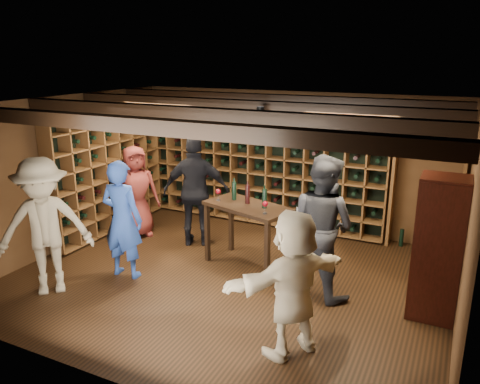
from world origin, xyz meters
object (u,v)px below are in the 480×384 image
at_px(man_grey_suit, 322,226).
at_px(guest_khaki, 44,227).
at_px(tasting_table, 248,213).
at_px(man_blue_shirt, 122,220).
at_px(display_cabinet, 437,251).
at_px(guest_beige, 293,284).
at_px(guest_woman_black, 196,192).
at_px(guest_red_floral, 136,192).

bearing_deg(man_grey_suit, guest_khaki, 48.04).
distance_m(man_grey_suit, tasting_table, 1.27).
relative_size(man_blue_shirt, guest_khaki, 0.92).
relative_size(display_cabinet, man_blue_shirt, 1.01).
bearing_deg(guest_beige, display_cabinet, 172.29).
distance_m(guest_woman_black, guest_khaki, 2.49).
xyz_separation_m(guest_red_floral, tasting_table, (2.30, -0.31, 0.04)).
bearing_deg(man_blue_shirt, guest_woman_black, -107.56).
bearing_deg(man_blue_shirt, man_grey_suit, -169.10).
distance_m(display_cabinet, man_grey_suit, 1.42).
distance_m(man_grey_suit, guest_woman_black, 2.47).
bearing_deg(guest_khaki, man_grey_suit, -19.75).
bearing_deg(guest_beige, guest_red_floral, -85.52).
bearing_deg(guest_khaki, guest_red_floral, 50.46).
relative_size(display_cabinet, guest_khaki, 0.94).
bearing_deg(guest_red_floral, man_grey_suit, -65.09).
bearing_deg(guest_red_floral, guest_beige, -84.52).
height_order(man_blue_shirt, guest_red_floral, man_blue_shirt).
xyz_separation_m(display_cabinet, guest_red_floral, (-4.94, 0.61, -0.04)).
xyz_separation_m(man_grey_suit, tasting_table, (-1.23, 0.32, -0.10)).
bearing_deg(guest_khaki, guest_beige, -42.80).
bearing_deg(guest_red_floral, display_cabinet, -61.90).
bearing_deg(display_cabinet, man_grey_suit, -178.91).
height_order(guest_red_floral, guest_beige, guest_beige).
height_order(man_grey_suit, guest_red_floral, man_grey_suit).
bearing_deg(man_grey_suit, display_cabinet, -156.07).
xyz_separation_m(man_grey_suit, guest_beige, (0.11, -1.43, -0.14)).
bearing_deg(guest_beige, man_grey_suit, -141.57).
height_order(guest_red_floral, guest_khaki, guest_khaki).
relative_size(man_blue_shirt, guest_red_floral, 1.06).
relative_size(display_cabinet, guest_red_floral, 1.08).
distance_m(display_cabinet, tasting_table, 2.66).
xyz_separation_m(guest_red_floral, guest_khaki, (0.21, -2.19, 0.12)).
relative_size(guest_red_floral, guest_beige, 1.00).
xyz_separation_m(display_cabinet, man_blue_shirt, (-4.12, -0.76, 0.01)).
height_order(guest_red_floral, tasting_table, guest_red_floral).
height_order(man_blue_shirt, tasting_table, man_blue_shirt).
height_order(display_cabinet, guest_woman_black, guest_woman_black).
bearing_deg(guest_red_floral, guest_khaki, -139.51).
distance_m(guest_khaki, guest_beige, 3.43).
relative_size(man_grey_suit, guest_woman_black, 1.03).
bearing_deg(display_cabinet, man_blue_shirt, -169.53).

